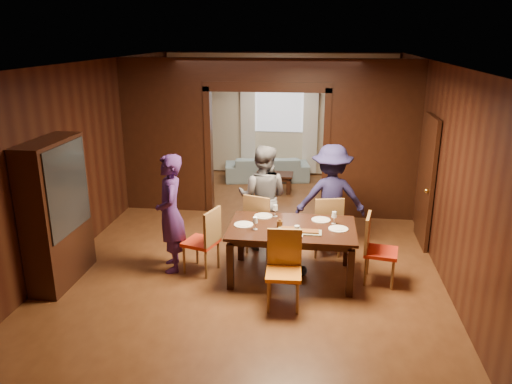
# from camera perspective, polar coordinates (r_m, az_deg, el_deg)

# --- Properties ---
(floor) EXTENTS (9.00, 9.00, 0.00)m
(floor) POSITION_cam_1_polar(r_m,az_deg,el_deg) (8.20, -0.03, -6.14)
(floor) COLOR #542D17
(floor) RESTS_ON ground
(ceiling) EXTENTS (5.50, 9.00, 0.02)m
(ceiling) POSITION_cam_1_polar(r_m,az_deg,el_deg) (7.51, -0.04, 14.53)
(ceiling) COLOR silver
(ceiling) RESTS_ON room_walls
(room_walls) EXTENTS (5.52, 9.01, 2.90)m
(room_walls) POSITION_cam_1_polar(r_m,az_deg,el_deg) (9.55, 1.41, 6.77)
(room_walls) COLOR black
(room_walls) RESTS_ON floor
(person_purple) EXTENTS (0.59, 0.73, 1.72)m
(person_purple) POSITION_cam_1_polar(r_m,az_deg,el_deg) (7.23, -9.75, -2.43)
(person_purple) COLOR #432264
(person_purple) RESTS_ON floor
(person_grey) EXTENTS (0.88, 0.73, 1.68)m
(person_grey) POSITION_cam_1_polar(r_m,az_deg,el_deg) (7.87, 0.79, -0.63)
(person_grey) COLOR #5A5961
(person_grey) RESTS_ON floor
(person_navy) EXTENTS (1.16, 0.75, 1.70)m
(person_navy) POSITION_cam_1_polar(r_m,az_deg,el_deg) (7.90, 8.57, -0.68)
(person_navy) COLOR #1E1B44
(person_navy) RESTS_ON floor
(sofa) EXTENTS (2.04, 1.08, 0.57)m
(sofa) POSITION_cam_1_polar(r_m,az_deg,el_deg) (11.75, 1.26, 2.76)
(sofa) COLOR #86A3AF
(sofa) RESTS_ON floor
(serving_bowl) EXTENTS (0.33, 0.33, 0.08)m
(serving_bowl) POSITION_cam_1_polar(r_m,az_deg,el_deg) (6.96, 4.70, -3.55)
(serving_bowl) COLOR black
(serving_bowl) RESTS_ON dining_table
(dining_table) EXTENTS (1.75, 1.09, 0.76)m
(dining_table) POSITION_cam_1_polar(r_m,az_deg,el_deg) (7.08, 4.09, -6.84)
(dining_table) COLOR black
(dining_table) RESTS_ON floor
(coffee_table) EXTENTS (0.80, 0.50, 0.40)m
(coffee_table) POSITION_cam_1_polar(r_m,az_deg,el_deg) (10.91, 2.11, 1.10)
(coffee_table) COLOR black
(coffee_table) RESTS_ON floor
(chair_left) EXTENTS (0.55, 0.55, 0.97)m
(chair_left) POSITION_cam_1_polar(r_m,az_deg,el_deg) (7.23, -6.33, -5.48)
(chair_left) COLOR red
(chair_left) RESTS_ON floor
(chair_right) EXTENTS (0.51, 0.51, 0.97)m
(chair_right) POSITION_cam_1_polar(r_m,az_deg,el_deg) (7.08, 14.12, -6.43)
(chair_right) COLOR red
(chair_right) RESTS_ON floor
(chair_far_l) EXTENTS (0.56, 0.56, 0.97)m
(chair_far_l) POSITION_cam_1_polar(r_m,az_deg,el_deg) (7.84, 0.72, -3.48)
(chair_far_l) COLOR #C57C12
(chair_far_l) RESTS_ON floor
(chair_far_r) EXTENTS (0.53, 0.53, 0.97)m
(chair_far_r) POSITION_cam_1_polar(r_m,az_deg,el_deg) (7.83, 7.95, -3.68)
(chair_far_r) COLOR #F23E16
(chair_far_r) RESTS_ON floor
(chair_near) EXTENTS (0.46, 0.46, 0.97)m
(chair_near) POSITION_cam_1_polar(r_m,az_deg,el_deg) (6.31, 3.18, -9.02)
(chair_near) COLOR orange
(chair_near) RESTS_ON floor
(hutch) EXTENTS (0.40, 1.20, 2.00)m
(hutch) POSITION_cam_1_polar(r_m,az_deg,el_deg) (7.27, -21.86, -2.21)
(hutch) COLOR black
(hutch) RESTS_ON floor
(door_right) EXTENTS (0.06, 0.90, 2.10)m
(door_right) POSITION_cam_1_polar(r_m,az_deg,el_deg) (8.44, 18.92, 1.16)
(door_right) COLOR black
(door_right) RESTS_ON floor
(window_far) EXTENTS (1.20, 0.03, 1.30)m
(window_far) POSITION_cam_1_polar(r_m,az_deg,el_deg) (12.03, 2.68, 9.98)
(window_far) COLOR silver
(window_far) RESTS_ON back_wall
(curtain_left) EXTENTS (0.35, 0.06, 2.40)m
(curtain_left) POSITION_cam_1_polar(r_m,az_deg,el_deg) (12.14, -0.93, 7.92)
(curtain_left) COLOR white
(curtain_left) RESTS_ON back_wall
(curtain_right) EXTENTS (0.35, 0.06, 2.40)m
(curtain_right) POSITION_cam_1_polar(r_m,az_deg,el_deg) (12.02, 6.23, 7.72)
(curtain_right) COLOR white
(curtain_right) RESTS_ON back_wall
(plate_left) EXTENTS (0.27, 0.27, 0.01)m
(plate_left) POSITION_cam_1_polar(r_m,az_deg,el_deg) (6.98, -1.42, -3.74)
(plate_left) COLOR white
(plate_left) RESTS_ON dining_table
(plate_far_l) EXTENTS (0.27, 0.27, 0.01)m
(plate_far_l) POSITION_cam_1_polar(r_m,az_deg,el_deg) (7.30, 0.85, -2.76)
(plate_far_l) COLOR silver
(plate_far_l) RESTS_ON dining_table
(plate_far_r) EXTENTS (0.27, 0.27, 0.01)m
(plate_far_r) POSITION_cam_1_polar(r_m,az_deg,el_deg) (7.21, 7.43, -3.18)
(plate_far_r) COLOR silver
(plate_far_r) RESTS_ON dining_table
(plate_right) EXTENTS (0.27, 0.27, 0.01)m
(plate_right) POSITION_cam_1_polar(r_m,az_deg,el_deg) (6.92, 9.38, -4.18)
(plate_right) COLOR white
(plate_right) RESTS_ON dining_table
(plate_near) EXTENTS (0.27, 0.27, 0.01)m
(plate_near) POSITION_cam_1_polar(r_m,az_deg,el_deg) (6.63, 4.24, -4.97)
(plate_near) COLOR white
(plate_near) RESTS_ON dining_table
(platter_a) EXTENTS (0.30, 0.20, 0.04)m
(platter_a) POSITION_cam_1_polar(r_m,az_deg,el_deg) (6.80, 3.81, -4.26)
(platter_a) COLOR slate
(platter_a) RESTS_ON dining_table
(platter_b) EXTENTS (0.30, 0.20, 0.04)m
(platter_b) POSITION_cam_1_polar(r_m,az_deg,el_deg) (6.74, 6.24, -4.55)
(platter_b) COLOR gray
(platter_b) RESTS_ON dining_table
(wineglass_left) EXTENTS (0.08, 0.08, 0.18)m
(wineglass_left) POSITION_cam_1_polar(r_m,az_deg,el_deg) (6.79, -0.10, -3.60)
(wineglass_left) COLOR white
(wineglass_left) RESTS_ON dining_table
(wineglass_far) EXTENTS (0.08, 0.08, 0.18)m
(wineglass_far) POSITION_cam_1_polar(r_m,az_deg,el_deg) (7.27, 2.23, -2.15)
(wineglass_far) COLOR silver
(wineglass_far) RESTS_ON dining_table
(wineglass_right) EXTENTS (0.08, 0.08, 0.18)m
(wineglass_right) POSITION_cam_1_polar(r_m,az_deg,el_deg) (7.07, 8.91, -2.93)
(wineglass_right) COLOR silver
(wineglass_right) RESTS_ON dining_table
(tumbler) EXTENTS (0.07, 0.07, 0.14)m
(tumbler) POSITION_cam_1_polar(r_m,az_deg,el_deg) (6.62, 4.70, -4.42)
(tumbler) COLOR white
(tumbler) RESTS_ON dining_table
(condiment_jar) EXTENTS (0.08, 0.08, 0.11)m
(condiment_jar) POSITION_cam_1_polar(r_m,az_deg,el_deg) (6.90, 2.73, -3.57)
(condiment_jar) COLOR #4B2B11
(condiment_jar) RESTS_ON dining_table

